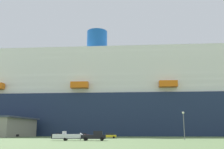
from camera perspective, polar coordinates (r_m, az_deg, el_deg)
name	(u,v)px	position (r m, az deg, el deg)	size (l,w,h in m)	color
ground_plane	(97,137)	(107.03, -3.23, -13.33)	(600.00, 600.00, 0.00)	#567042
cruise_ship	(162,100)	(134.67, 10.70, -5.38)	(270.19, 38.72, 57.54)	#1E2D4C
pickup_truck	(95,136)	(62.48, -3.77, -13.14)	(5.77, 2.71, 2.20)	black
small_boat_on_trailer	(70,136)	(63.15, -9.11, -13.08)	(8.97, 2.44, 2.15)	#595960
street_lamp	(184,121)	(70.31, 15.25, -9.69)	(0.56, 0.56, 7.04)	slate
parked_car_black_coupe	(12,135)	(108.81, -20.78, -12.12)	(4.63, 2.32, 1.58)	black
parked_car_yellow_taxi	(110,136)	(83.47, -0.54, -13.08)	(4.47, 2.36, 1.58)	yellow
parked_car_red_hatchback	(83,135)	(91.38, -6.24, -12.94)	(4.67, 2.71, 1.58)	red
parked_car_blue_suv	(59,135)	(98.90, -11.43, -12.72)	(4.30, 2.21, 1.58)	#264C99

